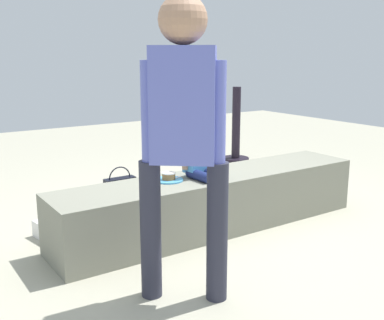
% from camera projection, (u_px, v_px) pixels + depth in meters
% --- Properties ---
extents(ground_plane, '(12.00, 12.00, 0.00)m').
position_uv_depth(ground_plane, '(214.00, 228.00, 3.83)').
color(ground_plane, '#A8A48F').
extents(concrete_ledge, '(2.67, 0.53, 0.45)m').
position_uv_depth(concrete_ledge, '(214.00, 202.00, 3.78)').
color(concrete_ledge, gray).
rests_on(concrete_ledge, ground_plane).
extents(child_seated, '(0.28, 0.32, 0.48)m').
position_uv_depth(child_seated, '(199.00, 150.00, 3.62)').
color(child_seated, navy).
rests_on(child_seated, concrete_ledge).
extents(adult_standing, '(0.42, 0.38, 1.69)m').
position_uv_depth(adult_standing, '(183.00, 124.00, 2.53)').
color(adult_standing, '#292A3A').
rests_on(adult_standing, ground_plane).
extents(cake_plate, '(0.22, 0.22, 0.07)m').
position_uv_depth(cake_plate, '(169.00, 178.00, 3.55)').
color(cake_plate, '#4CA5D8').
rests_on(cake_plate, concrete_ledge).
extents(gift_bag, '(0.18, 0.10, 0.29)m').
position_uv_depth(gift_bag, '(202.00, 186.00, 4.60)').
color(gift_bag, gold).
rests_on(gift_bag, ground_plane).
extents(railing_post, '(0.36, 0.36, 0.98)m').
position_uv_depth(railing_post, '(236.00, 134.00, 6.21)').
color(railing_post, black).
rests_on(railing_post, ground_plane).
extents(water_bottle_near_gift, '(0.07, 0.07, 0.22)m').
position_uv_depth(water_bottle_near_gift, '(217.00, 180.00, 4.92)').
color(water_bottle_near_gift, silver).
rests_on(water_bottle_near_gift, ground_plane).
extents(party_cup_red, '(0.08, 0.08, 0.11)m').
position_uv_depth(party_cup_red, '(87.00, 195.00, 4.55)').
color(party_cup_red, red).
rests_on(party_cup_red, ground_plane).
extents(cake_box_white, '(0.35, 0.32, 0.13)m').
position_uv_depth(cake_box_white, '(58.00, 228.00, 3.65)').
color(cake_box_white, white).
rests_on(cake_box_white, ground_plane).
extents(handbag_black_leather, '(0.31, 0.11, 0.31)m').
position_uv_depth(handbag_black_leather, '(120.00, 187.00, 4.65)').
color(handbag_black_leather, black).
rests_on(handbag_black_leather, ground_plane).
extents(handbag_brown_canvas, '(0.30, 0.13, 0.31)m').
position_uv_depth(handbag_brown_canvas, '(158.00, 208.00, 4.00)').
color(handbag_brown_canvas, brown).
rests_on(handbag_brown_canvas, ground_plane).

